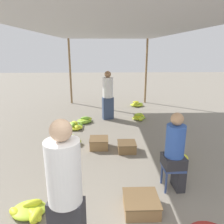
% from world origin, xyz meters
% --- Properties ---
extents(canopy_post_back_left, '(0.08, 0.08, 2.61)m').
position_xyz_m(canopy_post_back_left, '(-1.56, 7.95, 1.30)').
color(canopy_post_back_left, olive).
rests_on(canopy_post_back_left, ground).
extents(canopy_post_back_right, '(0.08, 0.08, 2.61)m').
position_xyz_m(canopy_post_back_right, '(1.56, 7.95, 1.30)').
color(canopy_post_back_right, olive).
rests_on(canopy_post_back_right, ground).
extents(canopy_tarp, '(3.52, 8.05, 0.04)m').
position_xyz_m(canopy_tarp, '(0.00, 4.13, 2.63)').
color(canopy_tarp, '#B2B2B7').
rests_on(canopy_tarp, canopy_post_front_left).
extents(vendor_foreground, '(0.40, 0.40, 1.63)m').
position_xyz_m(vendor_foreground, '(-0.56, 0.79, 0.84)').
color(vendor_foreground, '#2D2D33').
rests_on(vendor_foreground, ground).
extents(stool, '(0.34, 0.34, 0.41)m').
position_xyz_m(stool, '(0.94, 2.02, 0.33)').
color(stool, '#384C84').
rests_on(stool, ground).
extents(vendor_seated, '(0.36, 0.36, 1.31)m').
position_xyz_m(vendor_seated, '(0.96, 2.02, 0.68)').
color(vendor_seated, '#2D2D33').
rests_on(vendor_seated, ground).
extents(banana_pile_left_0, '(0.57, 0.50, 0.16)m').
position_xyz_m(banana_pile_left_0, '(-1.21, 1.48, 0.06)').
color(banana_pile_left_0, yellow).
rests_on(banana_pile_left_0, ground).
extents(banana_pile_left_1, '(0.43, 0.35, 0.22)m').
position_xyz_m(banana_pile_left_1, '(-0.94, 3.82, 0.11)').
color(banana_pile_left_1, '#B1CB2C').
rests_on(banana_pile_left_1, ground).
extents(banana_pile_left_2, '(0.51, 0.55, 0.23)m').
position_xyz_m(banana_pile_left_2, '(-1.02, 4.86, 0.08)').
color(banana_pile_left_2, '#73B238').
rests_on(banana_pile_left_2, ground).
extents(banana_pile_left_3, '(0.46, 0.55, 0.19)m').
position_xyz_m(banana_pile_left_3, '(-0.77, 5.42, 0.07)').
color(banana_pile_left_3, '#C0D12A').
rests_on(banana_pile_left_3, ground).
extents(banana_pile_right_0, '(0.53, 0.50, 0.22)m').
position_xyz_m(banana_pile_right_0, '(1.11, 7.34, 0.07)').
color(banana_pile_right_0, yellow).
rests_on(banana_pile_right_0, ground).
extents(banana_pile_right_1, '(0.46, 0.48, 0.23)m').
position_xyz_m(banana_pile_right_1, '(0.95, 5.64, 0.08)').
color(banana_pile_right_1, '#A1C52F').
rests_on(banana_pile_right_1, ground).
extents(banana_pile_right_2, '(0.54, 0.48, 0.31)m').
position_xyz_m(banana_pile_right_2, '(1.31, 3.00, 0.08)').
color(banana_pile_right_2, yellow).
rests_on(banana_pile_right_2, ground).
extents(crate_near, '(0.50, 0.50, 0.21)m').
position_xyz_m(crate_near, '(0.35, 1.51, 0.10)').
color(crate_near, olive).
rests_on(crate_near, ground).
extents(crate_mid, '(0.43, 0.43, 0.24)m').
position_xyz_m(crate_mid, '(-0.30, 3.59, 0.12)').
color(crate_mid, olive).
rests_on(crate_mid, ground).
extents(crate_far, '(0.41, 0.41, 0.21)m').
position_xyz_m(crate_far, '(0.33, 3.38, 0.11)').
color(crate_far, brown).
rests_on(crate_far, ground).
extents(shopper_walking_mid, '(0.41, 0.41, 1.56)m').
position_xyz_m(shopper_walking_mid, '(-0.06, 5.76, 0.81)').
color(shopper_walking_mid, '#384766').
rests_on(shopper_walking_mid, ground).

